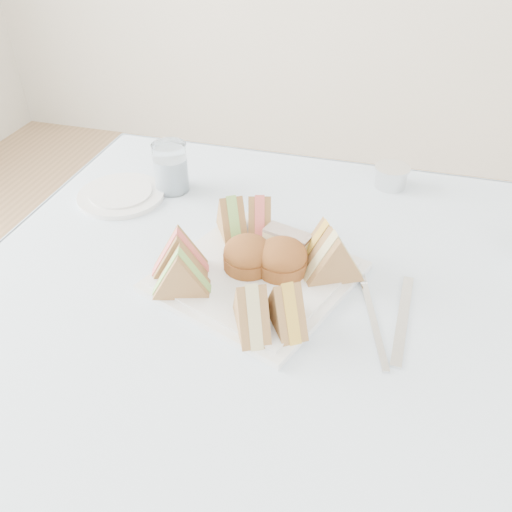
# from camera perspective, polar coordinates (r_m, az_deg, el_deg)

# --- Properties ---
(table) EXTENTS (0.90, 0.90, 0.74)m
(table) POSITION_cam_1_polar(r_m,az_deg,el_deg) (1.18, 0.43, -17.96)
(table) COLOR brown
(table) RESTS_ON floor
(tablecloth) EXTENTS (1.02, 1.02, 0.01)m
(tablecloth) POSITION_cam_1_polar(r_m,az_deg,el_deg) (0.90, 0.54, -4.16)
(tablecloth) COLOR white
(tablecloth) RESTS_ON table
(serving_plate) EXTENTS (0.37, 0.37, 0.01)m
(serving_plate) POSITION_cam_1_polar(r_m,az_deg,el_deg) (0.92, -0.00, -2.19)
(serving_plate) COLOR silver
(serving_plate) RESTS_ON tablecloth
(sandwich_fl_a) EXTENTS (0.10, 0.07, 0.08)m
(sandwich_fl_a) POSITION_cam_1_polar(r_m,az_deg,el_deg) (0.90, -8.08, 0.47)
(sandwich_fl_a) COLOR #996440
(sandwich_fl_a) RESTS_ON serving_plate
(sandwich_fl_b) EXTENTS (0.10, 0.07, 0.08)m
(sandwich_fl_b) POSITION_cam_1_polar(r_m,az_deg,el_deg) (0.86, -7.94, -1.59)
(sandwich_fl_b) COLOR #996440
(sandwich_fl_b) RESTS_ON serving_plate
(sandwich_fr_a) EXTENTS (0.08, 0.10, 0.08)m
(sandwich_fr_a) POSITION_cam_1_polar(r_m,az_deg,el_deg) (0.80, 3.21, -5.05)
(sandwich_fr_a) COLOR #996440
(sandwich_fr_a) RESTS_ON serving_plate
(sandwich_fr_b) EXTENTS (0.08, 0.10, 0.08)m
(sandwich_fr_b) POSITION_cam_1_polar(r_m,az_deg,el_deg) (0.79, -0.48, -5.33)
(sandwich_fr_b) COLOR #996440
(sandwich_fr_b) RESTS_ON serving_plate
(sandwich_bl_a) EXTENTS (0.08, 0.10, 0.08)m
(sandwich_bl_a) POSITION_cam_1_polar(r_m,az_deg,el_deg) (0.99, -2.59, 4.29)
(sandwich_bl_a) COLOR #996440
(sandwich_bl_a) RESTS_ON serving_plate
(sandwich_bl_b) EXTENTS (0.06, 0.10, 0.08)m
(sandwich_bl_b) POSITION_cam_1_polar(r_m,az_deg,el_deg) (1.00, 0.38, 4.46)
(sandwich_bl_b) COLOR #996440
(sandwich_bl_b) RESTS_ON serving_plate
(sandwich_br_a) EXTENTS (0.11, 0.09, 0.09)m
(sandwich_br_a) POSITION_cam_1_polar(r_m,az_deg,el_deg) (0.89, 8.19, 0.08)
(sandwich_br_a) COLOR #996440
(sandwich_br_a) RESTS_ON serving_plate
(sandwich_br_b) EXTENTS (0.09, 0.08, 0.08)m
(sandwich_br_b) POSITION_cam_1_polar(r_m,az_deg,el_deg) (0.94, 7.32, 1.66)
(sandwich_br_b) COLOR #996440
(sandwich_br_b) RESTS_ON serving_plate
(scone_left) EXTENTS (0.10, 0.10, 0.06)m
(scone_left) POSITION_cam_1_polar(r_m,az_deg,el_deg) (0.91, -0.86, 0.14)
(scone_left) COLOR #A15924
(scone_left) RESTS_ON serving_plate
(scone_right) EXTENTS (0.09, 0.09, 0.06)m
(scone_right) POSITION_cam_1_polar(r_m,az_deg,el_deg) (0.90, 2.76, -0.21)
(scone_right) COLOR #A15924
(scone_right) RESTS_ON serving_plate
(pastry_slice) EXTENTS (0.09, 0.06, 0.04)m
(pastry_slice) POSITION_cam_1_polar(r_m,az_deg,el_deg) (0.96, 3.36, 1.59)
(pastry_slice) COLOR beige
(pastry_slice) RESTS_ON serving_plate
(side_plate) EXTENTS (0.24, 0.24, 0.01)m
(side_plate) POSITION_cam_1_polar(r_m,az_deg,el_deg) (1.18, -14.01, 6.23)
(side_plate) COLOR silver
(side_plate) RESTS_ON tablecloth
(water_glass) EXTENTS (0.08, 0.08, 0.11)m
(water_glass) POSITION_cam_1_polar(r_m,az_deg,el_deg) (1.16, -8.98, 9.19)
(water_glass) COLOR white
(water_glass) RESTS_ON tablecloth
(tea_strainer) EXTENTS (0.08, 0.08, 0.04)m
(tea_strainer) POSITION_cam_1_polar(r_m,az_deg,el_deg) (1.21, 14.04, 8.02)
(tea_strainer) COLOR silver
(tea_strainer) RESTS_ON tablecloth
(knife) EXTENTS (0.02, 0.21, 0.00)m
(knife) POSITION_cam_1_polar(r_m,az_deg,el_deg) (0.88, 15.18, -6.37)
(knife) COLOR silver
(knife) RESTS_ON tablecloth
(fork) EXTENTS (0.06, 0.19, 0.00)m
(fork) POSITION_cam_1_polar(r_m,az_deg,el_deg) (0.86, 12.32, -7.01)
(fork) COLOR silver
(fork) RESTS_ON tablecloth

